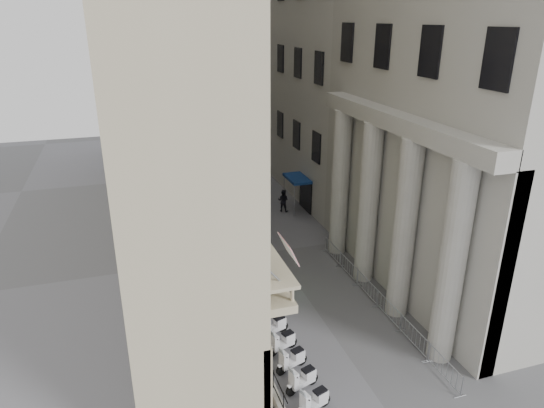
{
  "coord_description": "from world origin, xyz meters",
  "views": [
    {
      "loc": [
        -9.38,
        -10.15,
        15.58
      ],
      "look_at": [
        -0.86,
        17.05,
        4.5
      ],
      "focal_mm": 32.0,
      "sensor_mm": 36.0,
      "label": 1
    }
  ],
  "objects_px": {
    "security_tent": "(225,175)",
    "pedestrian_b": "(283,200)",
    "pedestrian_a": "(240,198)",
    "street_lamp": "(230,189)",
    "info_kiosk": "(262,284)"
  },
  "relations": [
    {
      "from": "security_tent",
      "to": "pedestrian_b",
      "type": "height_order",
      "value": "security_tent"
    },
    {
      "from": "security_tent",
      "to": "pedestrian_a",
      "type": "distance_m",
      "value": 2.54
    },
    {
      "from": "street_lamp",
      "to": "pedestrian_a",
      "type": "height_order",
      "value": "street_lamp"
    },
    {
      "from": "pedestrian_a",
      "to": "street_lamp",
      "type": "bearing_deg",
      "value": 85.29
    },
    {
      "from": "info_kiosk",
      "to": "pedestrian_a",
      "type": "distance_m",
      "value": 14.55
    },
    {
      "from": "street_lamp",
      "to": "security_tent",
      "type": "bearing_deg",
      "value": 56.66
    },
    {
      "from": "pedestrian_b",
      "to": "street_lamp",
      "type": "bearing_deg",
      "value": 81.17
    },
    {
      "from": "street_lamp",
      "to": "pedestrian_a",
      "type": "relative_size",
      "value": 4.72
    },
    {
      "from": "info_kiosk",
      "to": "pedestrian_b",
      "type": "xyz_separation_m",
      "value": [
        5.49,
        12.45,
        0.12
      ]
    },
    {
      "from": "security_tent",
      "to": "pedestrian_a",
      "type": "relative_size",
      "value": 2.33
    },
    {
      "from": "security_tent",
      "to": "pedestrian_b",
      "type": "relative_size",
      "value": 2.01
    },
    {
      "from": "info_kiosk",
      "to": "pedestrian_b",
      "type": "bearing_deg",
      "value": 60.89
    },
    {
      "from": "info_kiosk",
      "to": "pedestrian_a",
      "type": "bearing_deg",
      "value": 75.85
    },
    {
      "from": "info_kiosk",
      "to": "street_lamp",
      "type": "bearing_deg",
      "value": 87.7
    },
    {
      "from": "street_lamp",
      "to": "pedestrian_a",
      "type": "distance_m",
      "value": 9.21
    }
  ]
}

